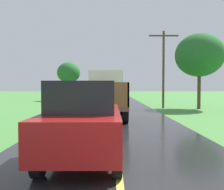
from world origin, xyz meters
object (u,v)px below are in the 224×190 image
object	(u,v)px
banana_truck_near	(106,94)
roadside_tree_mid_right	(70,73)
following_car	(86,119)
roadside_tree_near_left	(201,55)
utility_pole_roadside	(164,66)

from	to	relation	value
banana_truck_near	roadside_tree_mid_right	bearing A→B (deg)	107.00
banana_truck_near	following_car	distance (m)	8.27
banana_truck_near	roadside_tree_near_left	size ratio (longest dim) A/B	0.91
banana_truck_near	roadside_tree_near_left	world-z (taller)	roadside_tree_near_left
roadside_tree_near_left	roadside_tree_mid_right	world-z (taller)	roadside_tree_near_left
following_car	roadside_tree_mid_right	bearing A→B (deg)	101.33
banana_truck_near	utility_pole_roadside	distance (m)	8.52
roadside_tree_near_left	roadside_tree_mid_right	distance (m)	18.42
utility_pole_roadside	following_car	distance (m)	15.94
utility_pole_roadside	roadside_tree_near_left	size ratio (longest dim) A/B	1.06
banana_truck_near	roadside_tree_mid_right	world-z (taller)	roadside_tree_mid_right
banana_truck_near	following_car	size ratio (longest dim) A/B	1.42
utility_pole_roadside	roadside_tree_mid_right	world-z (taller)	utility_pole_roadside
following_car	roadside_tree_near_left	bearing A→B (deg)	60.12
roadside_tree_mid_right	following_car	bearing A→B (deg)	-78.67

